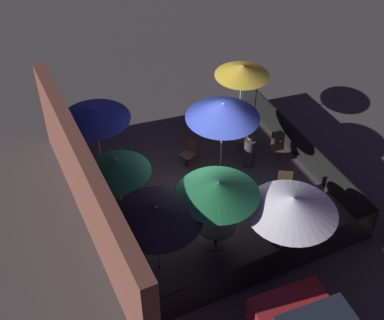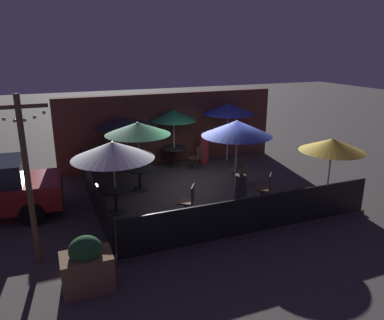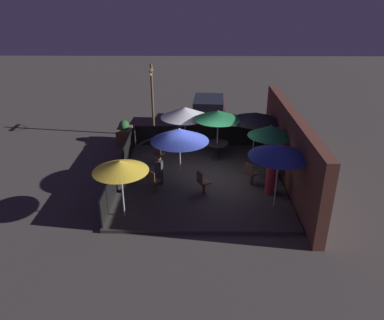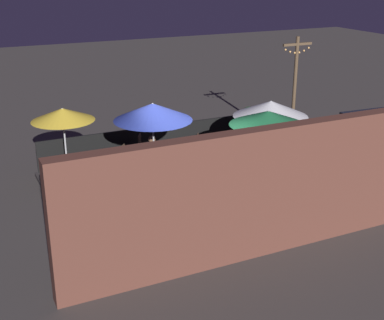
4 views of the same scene
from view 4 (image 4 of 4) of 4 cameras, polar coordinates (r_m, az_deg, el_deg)
The scene contains 25 objects.
ground_plane at distance 14.55m, azimuth -0.35°, elevation -3.76°, with size 60.00×60.00×0.00m, color #423D3A.
patio_deck at distance 14.53m, azimuth -0.35°, elevation -3.54°, with size 7.07×6.35×0.12m.
building_wall at distance 11.25m, azimuth 7.05°, elevation -3.56°, with size 8.67×0.36×2.83m.
fence_front at distance 17.03m, azimuth -4.84°, elevation 1.98°, with size 6.87×0.05×0.95m.
fence_side_left at distance 16.02m, azimuth 11.02°, elevation 0.46°, with size 0.05×6.15×0.95m.
patio_umbrella_0 at distance 11.67m, azimuth 5.62°, elevation 1.00°, with size 1.73×1.73×2.19m.
patio_umbrella_1 at distance 14.12m, azimuth 8.10°, elevation 4.46°, with size 2.03×2.03×2.20m.
patio_umbrella_2 at distance 15.88m, azimuth 8.40°, elevation 5.45°, with size 2.21×2.21×2.03m.
patio_umbrella_3 at distance 10.83m, azimuth -4.74°, elevation 0.13°, with size 2.01×2.01×2.29m.
patio_umbrella_4 at distance 14.22m, azimuth -4.20°, elevation 5.14°, with size 2.11×2.11×2.34m.
patio_umbrella_5 at distance 15.40m, azimuth -13.63°, elevation 4.74°, with size 1.78×1.78×2.01m.
patio_umbrella_6 at distance 12.94m, azimuth 12.05°, elevation 2.34°, with size 2.15×2.15×2.11m.
dining_table_0 at distance 12.19m, azimuth 5.40°, elevation -5.13°, with size 0.99×0.99×0.75m.
dining_table_1 at distance 14.57m, azimuth 7.82°, elevation -0.91°, with size 0.98×0.98×0.73m.
dining_table_2 at distance 16.24m, azimuth 8.18°, elevation 1.31°, with size 0.97×0.97×0.73m.
patio_chair_0 at distance 13.85m, azimuth -4.72°, elevation -2.35°, with size 0.54×0.54×0.91m.
patio_chair_1 at distance 16.31m, azimuth 1.00°, elevation 1.30°, with size 0.55×0.55×0.92m.
patio_chair_2 at distance 16.39m, azimuth -5.18°, elevation 1.31°, with size 0.54×0.54×0.92m.
patio_chair_3 at distance 15.43m, azimuth -7.03°, elevation 0.01°, with size 0.56×0.56×0.92m.
patio_chair_4 at distance 12.54m, azimuth 1.20°, elevation -4.75°, with size 0.56×0.56×0.93m.
patron_0 at distance 15.53m, azimuth -4.25°, elevation 0.32°, with size 0.46×0.46×1.16m.
patron_1 at distance 11.75m, azimuth 0.11°, elevation -6.23°, with size 0.56×0.56×1.28m.
planter_box at distance 19.32m, azimuth 6.08°, elevation 3.87°, with size 0.97×0.68×1.13m.
light_post at distance 18.34m, azimuth 10.90°, elevation 7.80°, with size 1.10×0.12×3.69m.
parked_car_0 at distance 17.43m, azimuth 19.75°, elevation 2.12°, with size 4.25×2.00×1.62m.
Camera 4 is at (5.63, 12.02, 5.96)m, focal length 50.00 mm.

